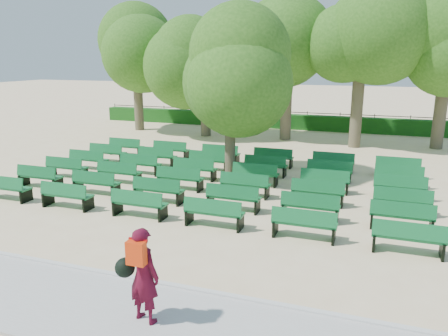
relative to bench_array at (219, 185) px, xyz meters
name	(u,v)px	position (x,y,z in m)	size (l,w,h in m)	color
ground	(210,191)	(-0.15, -0.49, -0.08)	(120.00, 120.00, 0.00)	beige
paving	(64,302)	(-0.15, -7.89, -0.05)	(30.00, 2.20, 0.06)	#BAB8B4
curb	(101,273)	(-0.15, -6.74, -0.03)	(30.00, 0.12, 0.10)	silver
hedge	(290,122)	(-0.15, 13.51, 0.37)	(26.00, 0.70, 0.90)	#175316
fence	(291,128)	(-0.15, 13.91, -0.08)	(26.00, 0.10, 1.02)	black
tree_line	(276,140)	(-0.15, 9.51, -0.08)	(21.80, 6.80, 7.04)	#356A1C
bench_array	(219,185)	(0.00, 0.00, 0.00)	(1.62, 0.62, 1.00)	#126932
tree_among	(230,75)	(0.04, 1.07, 3.67)	(3.82, 3.82, 5.50)	brown
person	(142,274)	(1.53, -7.93, 0.84)	(0.82, 0.53, 1.66)	#4C0A1D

